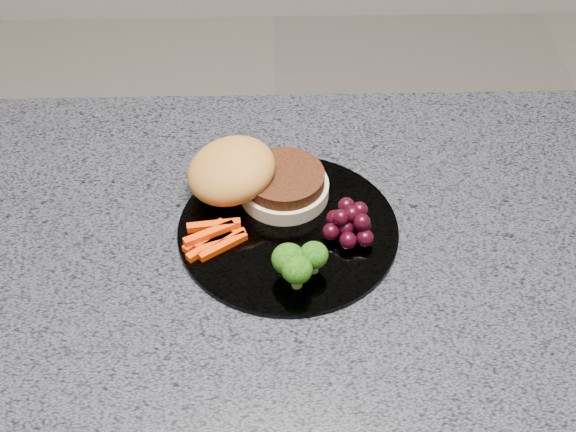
{
  "coord_description": "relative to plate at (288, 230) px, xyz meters",
  "views": [
    {
      "loc": [
        -0.01,
        -0.62,
        1.58
      ],
      "look_at": [
        0.01,
        0.03,
        0.93
      ],
      "focal_mm": 50.0,
      "sensor_mm": 36.0,
      "label": 1
    }
  ],
  "objects": [
    {
      "name": "countertop",
      "position": [
        -0.01,
        -0.03,
        -0.02
      ],
      "size": [
        1.2,
        0.6,
        0.04
      ],
      "primitive_type": "cube",
      "color": "#45454E",
      "rests_on": "island_cabinet"
    },
    {
      "name": "plate",
      "position": [
        0.0,
        0.0,
        0.0
      ],
      "size": [
        0.26,
        0.26,
        0.01
      ],
      "primitive_type": "cylinder",
      "color": "white",
      "rests_on": "countertop"
    },
    {
      "name": "grape_bunch",
      "position": [
        0.07,
        -0.01,
        0.02
      ],
      "size": [
        0.06,
        0.06,
        0.04
      ],
      "rotation": [
        0.0,
        0.0,
        -0.06
      ],
      "color": "black",
      "rests_on": "plate"
    },
    {
      "name": "broccoli",
      "position": [
        0.01,
        -0.08,
        0.03
      ],
      "size": [
        0.06,
        0.05,
        0.04
      ],
      "rotation": [
        0.0,
        0.0,
        0.03
      ],
      "color": "#609636",
      "rests_on": "plate"
    },
    {
      "name": "burger",
      "position": [
        -0.04,
        0.06,
        0.03
      ],
      "size": [
        0.17,
        0.11,
        0.06
      ],
      "rotation": [
        0.0,
        0.0,
        -0.01
      ],
      "color": "beige",
      "rests_on": "plate"
    },
    {
      "name": "carrot_sticks",
      "position": [
        -0.09,
        -0.02,
        0.01
      ],
      "size": [
        0.07,
        0.06,
        0.02
      ],
      "rotation": [
        0.0,
        0.0,
        0.21
      ],
      "color": "#F13A04",
      "rests_on": "plate"
    }
  ]
}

